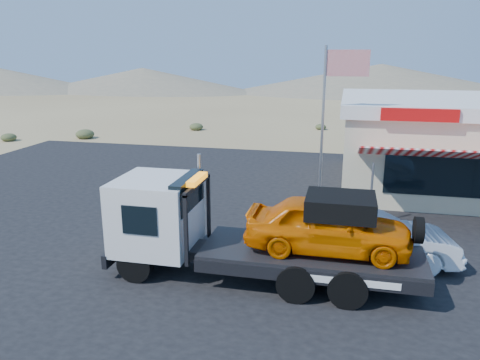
{
  "coord_description": "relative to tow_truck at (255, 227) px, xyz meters",
  "views": [
    {
      "loc": [
        5.52,
        -12.51,
        5.79
      ],
      "look_at": [
        2.05,
        2.73,
        1.5
      ],
      "focal_mm": 35.0,
      "sensor_mm": 36.0,
      "label": 1
    }
  ],
  "objects": [
    {
      "name": "jerky_store",
      "position": [
        7.11,
        10.38,
        0.56
      ],
      "size": [
        10.4,
        9.97,
        3.9
      ],
      "color": "beige",
      "rests_on": "asphalt_lot"
    },
    {
      "name": "ground",
      "position": [
        -3.38,
        1.4,
        -1.43
      ],
      "size": [
        120.0,
        120.0,
        0.0
      ],
      "primitive_type": "plane",
      "color": "olive",
      "rests_on": "ground"
    },
    {
      "name": "asphalt_lot",
      "position": [
        -1.38,
        4.4,
        -1.42
      ],
      "size": [
        32.0,
        24.0,
        0.02
      ],
      "primitive_type": "cube",
      "color": "black",
      "rests_on": "ground"
    },
    {
      "name": "distant_hills",
      "position": [
        -13.16,
        56.54,
        0.45
      ],
      "size": [
        126.0,
        48.0,
        4.2
      ],
      "color": "#726B59",
      "rests_on": "ground"
    },
    {
      "name": "flagpole",
      "position": [
        1.55,
        5.9,
        2.33
      ],
      "size": [
        1.55,
        0.1,
        6.0
      ],
      "color": "#99999E",
      "rests_on": "asphalt_lot"
    },
    {
      "name": "white_sedan",
      "position": [
        3.04,
        1.42,
        -0.66
      ],
      "size": [
        4.79,
        2.5,
        1.5
      ],
      "primitive_type": "imported",
      "rotation": [
        0.0,
        0.0,
        1.78
      ],
      "color": "white",
      "rests_on": "asphalt_lot"
    },
    {
      "name": "tow_truck",
      "position": [
        0.0,
        0.0,
        0.0
      ],
      "size": [
        7.96,
        2.36,
        2.66
      ],
      "color": "black",
      "rests_on": "asphalt_lot"
    }
  ]
}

